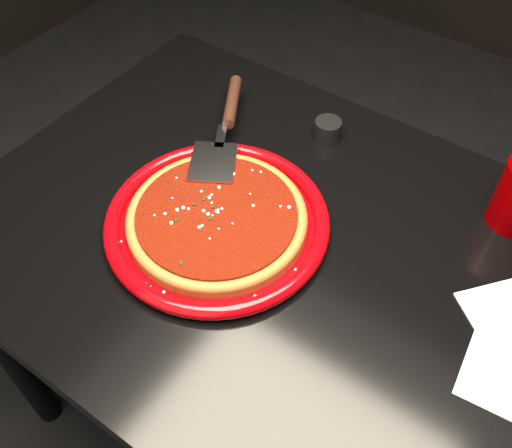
{
  "coord_description": "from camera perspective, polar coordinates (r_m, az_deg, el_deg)",
  "views": [
    {
      "loc": [
        0.26,
        -0.52,
        1.51
      ],
      "look_at": [
        -0.09,
        -0.01,
        0.77
      ],
      "focal_mm": 40.0,
      "sensor_mm": 36.0,
      "label": 1
    }
  ],
  "objects": [
    {
      "name": "pizza_crust_rim",
      "position": [
        0.97,
        -3.94,
        0.7
      ],
      "size": [
        0.37,
        0.37,
        0.02
      ],
      "primitive_type": "torus",
      "rotation": [
        0.0,
        0.0,
        0.22
      ],
      "color": "brown",
      "rests_on": "plate"
    },
    {
      "name": "plate",
      "position": [
        0.98,
        -3.9,
        0.23
      ],
      "size": [
        0.46,
        0.46,
        0.03
      ],
      "primitive_type": "cylinder",
      "rotation": [
        0.0,
        0.0,
        0.22
      ],
      "color": "#840206",
      "rests_on": "table"
    },
    {
      "name": "basil_flecks",
      "position": [
        0.96,
        -3.97,
        1.17
      ],
      "size": [
        0.24,
        0.24,
        0.0
      ],
      "primitive_type": null,
      "color": "black",
      "rests_on": "plate"
    },
    {
      "name": "pizza_sauce",
      "position": [
        0.96,
        -3.95,
        0.91
      ],
      "size": [
        0.33,
        0.33,
        0.01
      ],
      "primitive_type": "cylinder",
      "rotation": [
        0.0,
        0.0,
        0.22
      ],
      "color": "maroon",
      "rests_on": "plate"
    },
    {
      "name": "ramekin",
      "position": [
        1.14,
        7.17,
        9.33
      ],
      "size": [
        0.06,
        0.06,
        0.04
      ],
      "primitive_type": "cylinder",
      "rotation": [
        0.0,
        0.0,
        0.25
      ],
      "color": "black",
      "rests_on": "table"
    },
    {
      "name": "parmesan_dusting",
      "position": [
        0.96,
        -3.98,
        1.21
      ],
      "size": [
        0.26,
        0.26,
        0.01
      ],
      "primitive_type": null,
      "color": "#FCF2C7",
      "rests_on": "plate"
    },
    {
      "name": "pizza_server",
      "position": [
        1.1,
        -3.16,
        9.61
      ],
      "size": [
        0.26,
        0.35,
        0.03
      ],
      "primitive_type": null,
      "rotation": [
        0.0,
        0.0,
        0.53
      ],
      "color": "silver",
      "rests_on": "plate"
    },
    {
      "name": "table",
      "position": [
        1.27,
        3.76,
        -13.18
      ],
      "size": [
        1.2,
        0.8,
        0.75
      ],
      "primitive_type": "cube",
      "color": "black",
      "rests_on": "floor"
    },
    {
      "name": "pizza_crust",
      "position": [
        0.97,
        -3.91,
        0.4
      ],
      "size": [
        0.37,
        0.37,
        0.02
      ],
      "primitive_type": "cylinder",
      "rotation": [
        0.0,
        0.0,
        0.22
      ],
      "color": "brown",
      "rests_on": "plate"
    },
    {
      "name": "floor",
      "position": [
        1.62,
        3.05,
        -19.3
      ],
      "size": [
        4.0,
        4.0,
        0.01
      ],
      "primitive_type": "cube",
      "color": "black",
      "rests_on": "ground"
    }
  ]
}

